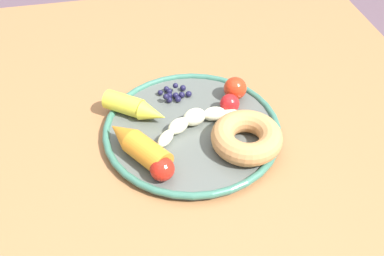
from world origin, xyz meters
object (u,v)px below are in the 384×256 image
carrot_yellow (135,107)px  donut (247,137)px  banana (196,121)px  tomato_far (235,88)px  dining_table (210,153)px  blueberry_pile (174,94)px  tomato_near (162,169)px  plate (192,129)px  carrot_orange (137,145)px  tomato_mid (229,103)px

carrot_yellow → donut: size_ratio=0.98×
banana → tomato_far: 0.11m
dining_table → carrot_yellow: bearing=-100.1°
banana → blueberry_pile: (-0.09, -0.02, -0.01)m
donut → tomato_near: same height
plate → tomato_far: 0.12m
carrot_yellow → donut: 0.20m
dining_table → banana: 0.12m
donut → blueberry_pile: donut is taller
carrot_orange → blueberry_pile: size_ratio=2.08×
carrot_orange → tomato_near: (0.06, 0.03, -0.00)m
dining_table → blueberry_pile: (-0.06, -0.06, 0.11)m
dining_table → carrot_orange: size_ratio=7.77×
tomato_mid → tomato_far: 0.04m
tomato_far → banana: bearing=-54.1°
plate → carrot_orange: (0.04, -0.10, 0.02)m
blueberry_pile → tomato_near: size_ratio=1.60×
banana → tomato_near: (0.10, -0.07, 0.01)m
carrot_orange → carrot_yellow: carrot_orange is taller
carrot_yellow → tomato_far: bearing=93.7°
carrot_yellow → blueberry_pile: (-0.04, 0.07, -0.01)m
carrot_orange → tomato_mid: bearing=112.9°
dining_table → tomato_near: bearing=-40.2°
carrot_yellow → tomato_far: tomato_far is taller
blueberry_pile → tomato_mid: bearing=56.9°
carrot_orange → blueberry_pile: carrot_orange is taller
banana → carrot_orange: bearing=-67.2°
carrot_orange → carrot_yellow: 0.09m
dining_table → carrot_orange: 0.20m
carrot_yellow → donut: (0.11, 0.17, 0.00)m
donut → tomato_mid: donut is taller
blueberry_pile → banana: bearing=15.2°
blueberry_pile → carrot_yellow: bearing=-64.3°
carrot_yellow → tomato_mid: same height
dining_table → donut: donut is taller
donut → tomato_mid: size_ratio=3.35×
dining_table → carrot_orange: bearing=-63.2°
carrot_yellow → dining_table: bearing=79.9°
tomato_far → donut: bearing=-7.1°
carrot_yellow → tomato_mid: bearing=82.4°
plate → tomato_far: (-0.06, 0.09, 0.02)m
blueberry_pile → dining_table: bearing=44.0°
tomato_mid → blueberry_pile: bearing=-123.1°
plate → banana: bearing=112.4°
banana → blueberry_pile: size_ratio=2.69×
blueberry_pile → tomato_mid: tomato_mid is taller
plate → donut: donut is taller
banana → tomato_mid: size_ratio=4.75×
banana → donut: 0.09m
banana → tomato_mid: tomato_mid is taller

